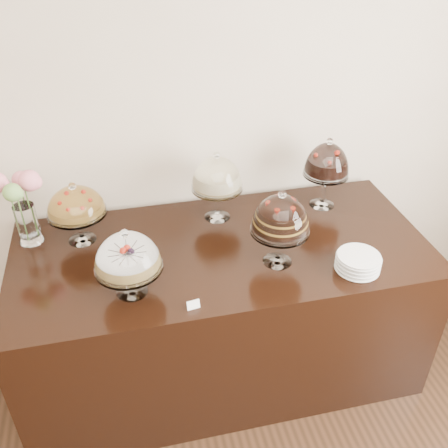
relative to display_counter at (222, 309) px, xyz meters
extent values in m
cube|color=beige|center=(-0.31, 0.55, 1.05)|extent=(5.00, 0.04, 3.00)
cube|color=black|center=(0.00, 0.00, 0.00)|extent=(2.20, 1.00, 0.90)
cone|color=white|center=(-0.49, -0.25, 0.46)|extent=(0.15, 0.15, 0.02)
cylinder|color=white|center=(-0.49, -0.25, 0.53)|extent=(0.03, 0.03, 0.12)
cylinder|color=white|center=(-0.49, -0.25, 0.60)|extent=(0.31, 0.31, 0.01)
cylinder|color=#AC8C4C|center=(-0.49, -0.25, 0.63)|extent=(0.26, 0.26, 0.05)
sphere|color=red|center=(-0.42, -0.23, 0.67)|extent=(0.02, 0.02, 0.02)
sphere|color=red|center=(-0.54, -0.20, 0.67)|extent=(0.02, 0.02, 0.02)
sphere|color=red|center=(-0.51, -0.32, 0.67)|extent=(0.02, 0.02, 0.02)
sphere|color=white|center=(-0.49, -0.25, 0.79)|extent=(0.04, 0.04, 0.04)
cone|color=white|center=(0.25, -0.18, 0.46)|extent=(0.15, 0.15, 0.02)
cylinder|color=white|center=(0.25, -0.18, 0.56)|extent=(0.03, 0.03, 0.16)
cylinder|color=white|center=(0.25, -0.18, 0.64)|extent=(0.29, 0.29, 0.01)
cylinder|color=black|center=(0.25, -0.18, 0.71)|extent=(0.22, 0.22, 0.12)
sphere|color=red|center=(0.31, -0.16, 0.78)|extent=(0.02, 0.02, 0.02)
sphere|color=red|center=(0.25, -0.12, 0.78)|extent=(0.02, 0.02, 0.02)
sphere|color=red|center=(0.19, -0.16, 0.78)|extent=(0.02, 0.02, 0.02)
sphere|color=red|center=(0.21, -0.23, 0.78)|extent=(0.02, 0.02, 0.02)
sphere|color=red|center=(0.28, -0.23, 0.78)|extent=(0.02, 0.02, 0.02)
sphere|color=white|center=(0.25, -0.18, 0.85)|extent=(0.04, 0.04, 0.04)
cone|color=white|center=(0.04, 0.29, 0.46)|extent=(0.15, 0.15, 0.02)
cylinder|color=white|center=(0.04, 0.29, 0.56)|extent=(0.03, 0.03, 0.16)
cylinder|color=white|center=(0.04, 0.29, 0.65)|extent=(0.29, 0.29, 0.01)
cylinder|color=#F3E6BC|center=(0.04, 0.29, 0.69)|extent=(0.24, 0.24, 0.08)
sphere|color=white|center=(0.04, 0.29, 0.84)|extent=(0.04, 0.04, 0.04)
cone|color=white|center=(0.68, 0.28, 0.46)|extent=(0.15, 0.15, 0.02)
cylinder|color=white|center=(0.68, 0.28, 0.56)|extent=(0.03, 0.03, 0.18)
cylinder|color=white|center=(0.68, 0.28, 0.66)|extent=(0.27, 0.27, 0.01)
cylinder|color=black|center=(0.68, 0.28, 0.71)|extent=(0.21, 0.21, 0.08)
sphere|color=red|center=(0.74, 0.30, 0.76)|extent=(0.02, 0.02, 0.02)
sphere|color=red|center=(0.64, 0.32, 0.76)|extent=(0.02, 0.02, 0.02)
sphere|color=red|center=(0.67, 0.23, 0.76)|extent=(0.02, 0.02, 0.02)
sphere|color=white|center=(0.68, 0.28, 0.86)|extent=(0.04, 0.04, 0.04)
cone|color=white|center=(-0.72, 0.23, 0.46)|extent=(0.15, 0.15, 0.02)
cylinder|color=white|center=(-0.72, 0.23, 0.55)|extent=(0.03, 0.03, 0.14)
cylinder|color=white|center=(-0.72, 0.23, 0.62)|extent=(0.31, 0.31, 0.01)
cylinder|color=#B08233|center=(-0.72, 0.23, 0.65)|extent=(0.26, 0.26, 0.04)
sphere|color=red|center=(-0.65, 0.26, 0.68)|extent=(0.02, 0.02, 0.02)
sphere|color=red|center=(-0.71, 0.30, 0.68)|extent=(0.02, 0.02, 0.02)
sphere|color=red|center=(-0.77, 0.28, 0.68)|extent=(0.02, 0.02, 0.02)
sphere|color=red|center=(-0.79, 0.21, 0.68)|extent=(0.02, 0.02, 0.02)
sphere|color=red|center=(-0.74, 0.16, 0.68)|extent=(0.02, 0.02, 0.02)
sphere|color=red|center=(-0.67, 0.19, 0.68)|extent=(0.02, 0.02, 0.02)
sphere|color=white|center=(-0.72, 0.23, 0.78)|extent=(0.04, 0.04, 0.04)
cylinder|color=white|center=(-0.99, 0.28, 0.56)|extent=(0.11, 0.11, 0.22)
cylinder|color=#476B2D|center=(-0.96, 0.28, 0.65)|extent=(0.01, 0.01, 0.33)
sphere|color=pink|center=(-0.92, 0.27, 0.82)|extent=(0.11, 0.11, 0.11)
cylinder|color=#476B2D|center=(-0.99, 0.35, 0.62)|extent=(0.01, 0.01, 0.26)
sphere|color=pink|center=(-0.99, 0.42, 0.75)|extent=(0.10, 0.10, 0.10)
cylinder|color=#476B2D|center=(-1.03, 0.28, 0.66)|extent=(0.01, 0.01, 0.34)
cylinder|color=#476B2D|center=(-0.99, 0.23, 0.65)|extent=(0.01, 0.01, 0.32)
sphere|color=#669146|center=(-1.00, 0.18, 0.81)|extent=(0.09, 0.09, 0.09)
cylinder|color=silver|center=(0.62, -0.33, 0.45)|extent=(0.22, 0.22, 0.01)
cylinder|color=silver|center=(0.62, -0.33, 0.47)|extent=(0.21, 0.21, 0.01)
cylinder|color=silver|center=(0.62, -0.33, 0.48)|extent=(0.22, 0.22, 0.01)
cylinder|color=silver|center=(0.62, -0.33, 0.49)|extent=(0.21, 0.21, 0.01)
cylinder|color=silver|center=(0.62, -0.33, 0.50)|extent=(0.22, 0.22, 0.01)
cylinder|color=silver|center=(0.62, -0.33, 0.51)|extent=(0.21, 0.21, 0.01)
cylinder|color=silver|center=(0.62, -0.33, 0.52)|extent=(0.22, 0.22, 0.01)
cylinder|color=silver|center=(0.62, -0.33, 0.53)|extent=(0.21, 0.21, 0.01)
cube|color=white|center=(-0.23, -0.43, 0.47)|extent=(0.06, 0.02, 0.04)
camera|label=1|loc=(-0.46, -2.07, 2.03)|focal=40.00mm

